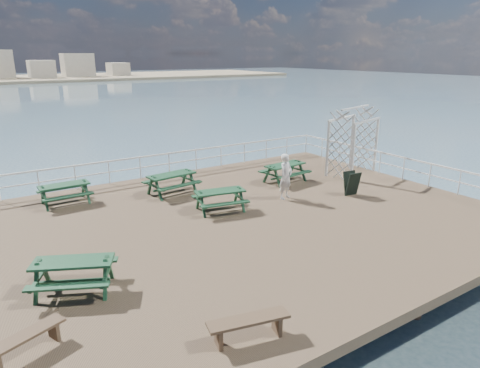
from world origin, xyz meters
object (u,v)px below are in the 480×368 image
Objects in this scene: picnic_table_a at (64,190)px; flat_bench_far at (248,324)px; picnic_table_e at (220,196)px; flat_bench_near at (25,339)px; person at (286,176)px; picnic_table_c at (285,169)px; trellis_arbor at (353,145)px; picnic_table_b at (172,179)px; picnic_table_d at (73,269)px.

flat_bench_far is (1.35, -10.92, -0.21)m from picnic_table_a.
picnic_table_e is 8.82m from flat_bench_near.
person is (10.28, 4.68, 0.60)m from flat_bench_near.
picnic_table_c is at bearing 7.19° from flat_bench_near.
picnic_table_a is 0.57× the size of trellis_arbor.
picnic_table_b is 1.04× the size of picnic_table_e.
trellis_arbor is (14.04, 3.95, 0.86)m from picnic_table_d.
person reaches higher than picnic_table_b.
picnic_table_b is at bearing 27.60° from flat_bench_near.
trellis_arbor is (15.40, 5.90, 1.12)m from flat_bench_near.
picnic_table_b reaches higher than picnic_table_c.
flat_bench_far is at bearing -83.78° from picnic_table_a.
picnic_table_c reaches higher than flat_bench_far.
picnic_table_a is 9.48m from picnic_table_c.
picnic_table_d is at bearing -141.88° from picnic_table_e.
flat_bench_far is at bearing -104.53° from picnic_table_e.
picnic_table_d is 0.74× the size of trellis_arbor.
picnic_table_b is 2.97m from picnic_table_e.
picnic_table_d is at bearing 135.80° from flat_bench_far.
picnic_table_b is 8.99m from trellis_arbor.
flat_bench_far reaches higher than flat_bench_near.
flat_bench_far is at bearing -30.95° from picnic_table_d.
person is (3.62, -3.13, 0.31)m from picnic_table_b.
picnic_table_d is 1.35× the size of flat_bench_far.
picnic_table_b is 0.91× the size of picnic_table_d.
flat_bench_near is 16.53m from trellis_arbor.
picnic_table_a is at bearing 134.69° from person.
person is (7.70, -4.24, 0.35)m from picnic_table_a.
flat_bench_far is at bearing -48.98° from flat_bench_near.
flat_bench_near is 0.85× the size of person.
picnic_table_e is 2.99m from person.
picnic_table_d reaches higher than picnic_table_a.
picnic_table_c is 11.61m from flat_bench_far.
trellis_arbor is at bearing -17.16° from picnic_table_c.
picnic_table_e is 7.71m from flat_bench_far.
person is (8.91, 2.73, 0.33)m from picnic_table_d.
person is (2.96, -0.24, 0.36)m from picnic_table_e.
person reaches higher than picnic_table_a.
flat_bench_far is at bearing -112.66° from picnic_table_b.
person is at bearing -47.93° from picnic_table_b.
trellis_arbor reaches higher than picnic_table_c.
picnic_table_c is 0.89× the size of picnic_table_d.
flat_bench_near is at bearing -137.56° from picnic_table_b.
picnic_table_b is 10.19m from flat_bench_far.
person is at bearing 7.00° from picnic_table_e.
flat_bench_near is at bearing -134.51° from picnic_table_e.
picnic_table_d is 2.39m from flat_bench_near.
flat_bench_far is 13.97m from trellis_arbor.
picnic_table_c is 3.79m from trellis_arbor.
flat_bench_far is 9.24m from person.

